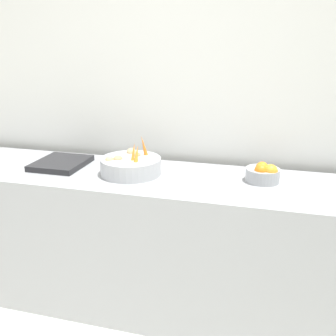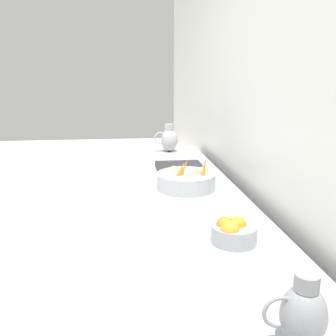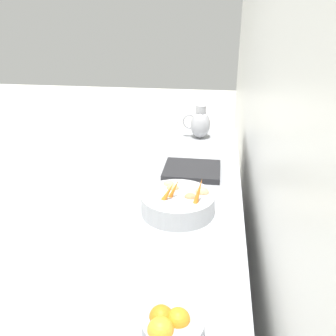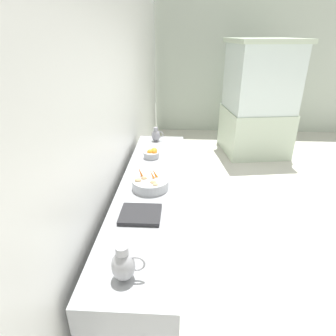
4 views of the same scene
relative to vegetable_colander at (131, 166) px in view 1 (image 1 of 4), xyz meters
name	(u,v)px [view 1 (image 1 of 4)]	position (x,y,z in m)	size (l,w,h in m)	color
tile_wall_left	(242,65)	(-0.43, 0.58, 0.57)	(0.10, 8.00, 3.00)	white
prep_counter	(146,241)	(0.00, 0.08, -0.49)	(0.64, 2.98, 0.88)	#9EA0A5
vegetable_colander	(131,166)	(0.00, 0.00, 0.00)	(0.36, 0.36, 0.21)	#ADAFB5
orange_bowl	(263,173)	(-0.07, 0.77, 0.00)	(0.19, 0.19, 0.11)	#9EA0A5
counter_sink_basin	(61,163)	(-0.03, -0.48, -0.03)	(0.34, 0.30, 0.04)	#232326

